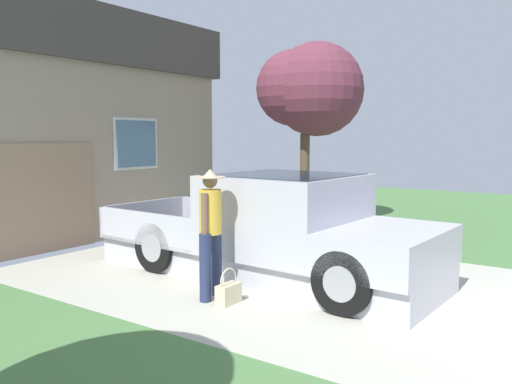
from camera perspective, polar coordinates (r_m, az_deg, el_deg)
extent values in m
cube|color=#B8B6A5|center=(7.90, 4.95, -9.96)|extent=(5.20, 9.00, 0.06)
cube|color=#4D7B43|center=(15.80, 20.71, -2.23)|extent=(12.00, 9.00, 0.06)
cube|color=silver|center=(8.23, 0.62, -7.55)|extent=(2.07, 5.55, 0.42)
cube|color=silver|center=(7.82, 3.23, -2.36)|extent=(2.08, 2.08, 1.16)
cube|color=#1E2833|center=(7.78, 3.25, 0.17)|extent=(1.83, 1.91, 0.49)
cube|color=silver|center=(7.11, 14.33, -6.03)|extent=(2.05, 1.38, 0.53)
cube|color=black|center=(9.23, -7.62, -4.58)|extent=(2.08, 2.27, 0.06)
cube|color=silver|center=(9.89, -3.68, -2.44)|extent=(0.15, 2.18, 0.53)
cube|color=silver|center=(8.55, -12.22, -3.91)|extent=(0.15, 2.18, 0.53)
cube|color=silver|center=(9.96, -11.97, -2.49)|extent=(1.99, 0.15, 0.53)
cube|color=black|center=(8.39, 11.41, -0.14)|extent=(0.11, 0.18, 0.20)
cylinder|color=black|center=(8.02, 15.43, -6.74)|extent=(0.29, 0.81, 0.80)
cylinder|color=#9E9EA3|center=(8.02, 15.43, -6.74)|extent=(0.30, 0.45, 0.44)
cylinder|color=black|center=(6.49, 9.63, -9.65)|extent=(0.29, 0.81, 0.80)
cylinder|color=#9E9EA3|center=(6.49, 9.63, -9.65)|extent=(0.30, 0.45, 0.44)
cylinder|color=black|center=(9.72, -3.08, -4.29)|extent=(0.29, 0.81, 0.80)
cylinder|color=#9E9EA3|center=(9.72, -3.08, -4.29)|extent=(0.30, 0.45, 0.44)
cylinder|color=black|center=(8.50, -10.71, -5.90)|extent=(0.29, 0.81, 0.80)
cylinder|color=#9E9EA3|center=(8.50, -10.71, -5.90)|extent=(0.30, 0.45, 0.44)
cylinder|color=navy|center=(6.89, -5.56, -8.24)|extent=(0.16, 0.16, 0.90)
cylinder|color=navy|center=(7.18, -4.37, -7.63)|extent=(0.16, 0.16, 0.90)
cylinder|color=gold|center=(6.90, -5.01, -2.17)|extent=(0.29, 0.29, 0.59)
cylinder|color=brown|center=(6.75, -5.64, -2.78)|extent=(0.09, 0.09, 0.63)
cylinder|color=brown|center=(7.06, -4.39, -2.38)|extent=(0.09, 0.09, 0.63)
sphere|color=brown|center=(6.85, -5.04, 1.25)|extent=(0.20, 0.20, 0.20)
cylinder|color=#D1B78E|center=(6.85, -5.04, 1.62)|extent=(0.41, 0.41, 0.01)
cone|color=#D1B78E|center=(6.85, -5.05, 2.06)|extent=(0.21, 0.21, 0.11)
cube|color=beige|center=(6.86, -3.03, -11.05)|extent=(0.36, 0.17, 0.26)
torus|color=beige|center=(6.81, -3.03, -9.61)|extent=(0.33, 0.02, 0.33)
cube|color=#93755B|center=(10.23, -23.27, -0.79)|extent=(2.64, 0.06, 2.03)
cube|color=slate|center=(11.69, -12.91, 5.16)|extent=(1.10, 0.05, 1.00)
cube|color=silver|center=(11.70, -12.96, 5.16)|extent=(1.23, 0.02, 1.12)
cylinder|color=brown|center=(13.10, 5.33, 1.49)|extent=(0.24, 0.24, 2.21)
sphere|color=brown|center=(13.12, 6.68, 11.07)|extent=(2.30, 2.30, 2.30)
sphere|color=brown|center=(13.18, 4.16, 11.26)|extent=(1.88, 1.88, 1.88)
cube|color=navy|center=(12.89, -1.23, -1.01)|extent=(0.58, 0.68, 0.93)
cube|color=navy|center=(12.84, -1.23, 1.27)|extent=(0.60, 0.71, 0.10)
cylinder|color=black|center=(12.63, -0.81, -3.30)|extent=(0.05, 0.18, 0.18)
cylinder|color=black|center=(12.98, 0.32, -3.04)|extent=(0.05, 0.18, 0.18)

